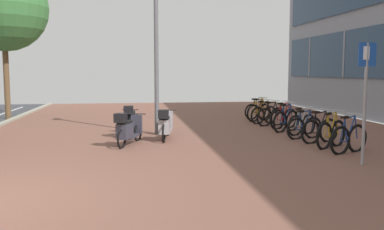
% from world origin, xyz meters
% --- Properties ---
extents(ground, '(21.00, 40.00, 0.13)m').
position_xyz_m(ground, '(1.43, 0.00, -0.02)').
color(ground, '#282C33').
extents(bicycle_rack_00, '(1.30, 0.62, 1.01)m').
position_xyz_m(bicycle_rack_00, '(7.79, 2.80, 0.35)').
color(bicycle_rack_00, black).
rests_on(bicycle_rack_00, ground).
extents(bicycle_rack_01, '(1.25, 0.85, 1.03)m').
position_xyz_m(bicycle_rack_01, '(7.70, 3.55, 0.36)').
color(bicycle_rack_01, black).
rests_on(bicycle_rack_01, ground).
extents(bicycle_rack_02, '(1.34, 0.55, 0.99)m').
position_xyz_m(bicycle_rack_02, '(7.75, 4.30, 0.35)').
color(bicycle_rack_02, black).
rests_on(bicycle_rack_02, ground).
extents(bicycle_rack_03, '(1.29, 0.51, 0.94)m').
position_xyz_m(bicycle_rack_03, '(7.62, 5.05, 0.33)').
color(bicycle_rack_03, black).
rests_on(bicycle_rack_03, ground).
extents(bicycle_rack_04, '(1.21, 0.64, 0.95)m').
position_xyz_m(bicycle_rack_04, '(7.86, 5.80, 0.33)').
color(bicycle_rack_04, black).
rests_on(bicycle_rack_04, ground).
extents(bicycle_rack_05, '(1.23, 0.79, 1.02)m').
position_xyz_m(bicycle_rack_05, '(7.63, 6.55, 0.36)').
color(bicycle_rack_05, black).
rests_on(bicycle_rack_05, ground).
extents(bicycle_rack_06, '(1.28, 0.67, 1.00)m').
position_xyz_m(bicycle_rack_06, '(7.83, 7.30, 0.35)').
color(bicycle_rack_06, black).
rests_on(bicycle_rack_06, ground).
extents(bicycle_rack_07, '(1.28, 0.54, 0.98)m').
position_xyz_m(bicycle_rack_07, '(7.63, 8.05, 0.34)').
color(bicycle_rack_07, black).
rests_on(bicycle_rack_07, ground).
extents(bicycle_rack_08, '(1.25, 0.61, 0.96)m').
position_xyz_m(bicycle_rack_08, '(7.60, 8.80, 0.34)').
color(bicycle_rack_08, black).
rests_on(bicycle_rack_08, ground).
extents(bicycle_rack_09, '(1.25, 0.72, 1.00)m').
position_xyz_m(bicycle_rack_09, '(7.64, 9.55, 0.35)').
color(bicycle_rack_09, black).
rests_on(bicycle_rack_09, ground).
extents(bicycle_rack_10, '(1.28, 0.54, 0.95)m').
position_xyz_m(bicycle_rack_10, '(7.81, 10.30, 0.33)').
color(bicycle_rack_10, black).
rests_on(bicycle_rack_10, ground).
extents(scooter_near, '(0.88, 1.67, 0.96)m').
position_xyz_m(scooter_near, '(2.34, 4.66, 0.44)').
color(scooter_near, black).
rests_on(scooter_near, ground).
extents(scooter_mid, '(0.52, 1.73, 1.02)m').
position_xyz_m(scooter_mid, '(2.40, 6.21, 0.46)').
color(scooter_mid, black).
rests_on(scooter_mid, ground).
extents(scooter_far, '(0.66, 1.84, 0.97)m').
position_xyz_m(scooter_far, '(3.44, 5.42, 0.44)').
color(scooter_far, black).
rests_on(scooter_far, ground).
extents(parking_sign, '(0.40, 0.07, 2.63)m').
position_xyz_m(parking_sign, '(7.40, 1.52, 1.62)').
color(parking_sign, gray).
rests_on(parking_sign, ground).
extents(lamp_post, '(0.20, 0.52, 5.57)m').
position_xyz_m(lamp_post, '(3.28, 6.70, 3.11)').
color(lamp_post, slate).
rests_on(lamp_post, ground).
extents(street_tree, '(3.65, 3.65, 6.50)m').
position_xyz_m(street_tree, '(-2.72, 11.87, 4.66)').
color(street_tree, brown).
rests_on(street_tree, ground).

